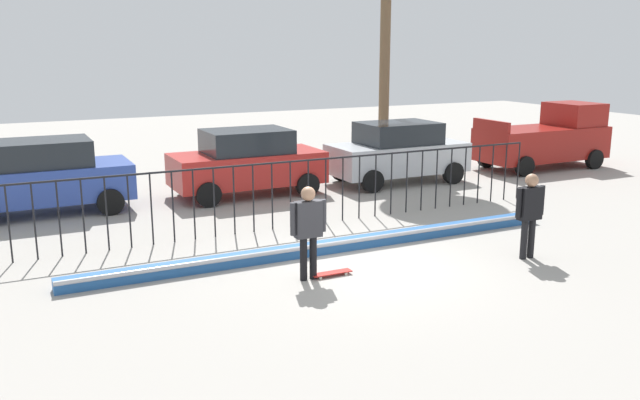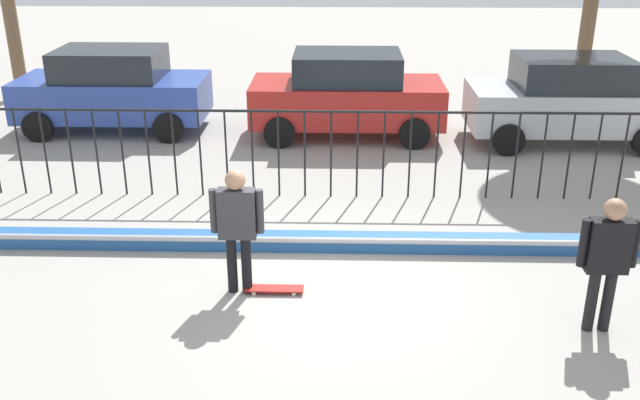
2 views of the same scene
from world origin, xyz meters
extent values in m
plane|color=#9E9991|center=(0.00, 0.00, 0.00)|extent=(60.00, 60.00, 0.00)
cube|color=#235699|center=(0.00, 1.14, 0.11)|extent=(11.00, 0.36, 0.22)
cylinder|color=#B2B2B7|center=(0.00, 0.96, 0.22)|extent=(11.00, 0.09, 0.09)
cylinder|color=black|center=(-5.60, 3.28, 0.80)|extent=(0.04, 0.04, 1.60)
cylinder|color=black|center=(-5.13, 3.28, 0.80)|extent=(0.04, 0.04, 1.60)
cylinder|color=black|center=(-4.67, 3.28, 0.80)|extent=(0.04, 0.04, 1.60)
cylinder|color=black|center=(-4.20, 3.28, 0.80)|extent=(0.04, 0.04, 1.60)
cylinder|color=black|center=(-3.73, 3.28, 0.80)|extent=(0.04, 0.04, 1.60)
cylinder|color=black|center=(-3.27, 3.28, 0.80)|extent=(0.04, 0.04, 1.60)
cylinder|color=black|center=(-2.80, 3.28, 0.80)|extent=(0.04, 0.04, 1.60)
cylinder|color=black|center=(-2.33, 3.28, 0.80)|extent=(0.04, 0.04, 1.60)
cylinder|color=black|center=(-1.87, 3.28, 0.80)|extent=(0.04, 0.04, 1.60)
cylinder|color=black|center=(-1.40, 3.28, 0.80)|extent=(0.04, 0.04, 1.60)
cylinder|color=black|center=(-0.93, 3.28, 0.80)|extent=(0.04, 0.04, 1.60)
cylinder|color=black|center=(-0.47, 3.28, 0.80)|extent=(0.04, 0.04, 1.60)
cylinder|color=black|center=(0.00, 3.28, 0.80)|extent=(0.04, 0.04, 1.60)
cylinder|color=black|center=(0.47, 3.28, 0.80)|extent=(0.04, 0.04, 1.60)
cylinder|color=black|center=(0.93, 3.28, 0.80)|extent=(0.04, 0.04, 1.60)
cylinder|color=black|center=(1.40, 3.28, 0.80)|extent=(0.04, 0.04, 1.60)
cylinder|color=black|center=(1.87, 3.28, 0.80)|extent=(0.04, 0.04, 1.60)
cylinder|color=black|center=(2.33, 3.28, 0.80)|extent=(0.04, 0.04, 1.60)
cylinder|color=black|center=(2.80, 3.28, 0.80)|extent=(0.04, 0.04, 1.60)
cylinder|color=black|center=(3.27, 3.28, 0.80)|extent=(0.04, 0.04, 1.60)
cylinder|color=black|center=(3.73, 3.28, 0.80)|extent=(0.04, 0.04, 1.60)
cylinder|color=black|center=(4.20, 3.28, 0.80)|extent=(0.04, 0.04, 1.60)
cylinder|color=black|center=(4.67, 3.28, 0.80)|extent=(0.04, 0.04, 1.60)
cylinder|color=black|center=(5.13, 3.28, 0.80)|extent=(0.04, 0.04, 1.60)
cube|color=black|center=(0.00, 3.28, 1.58)|extent=(14.00, 0.04, 0.04)
cylinder|color=black|center=(-1.28, -0.21, 0.41)|extent=(0.14, 0.14, 0.82)
cylinder|color=black|center=(-1.09, -0.21, 0.41)|extent=(0.14, 0.14, 0.82)
cube|color=#333338|center=(-1.19, -0.21, 1.15)|extent=(0.50, 0.21, 0.67)
sphere|color=#A87A5B|center=(-1.19, -0.21, 1.62)|extent=(0.27, 0.27, 0.27)
cylinder|color=#333338|center=(-1.49, -0.21, 1.19)|extent=(0.11, 0.11, 0.60)
cylinder|color=#333338|center=(-0.88, -0.21, 1.19)|extent=(0.11, 0.11, 0.60)
cube|color=#A51E19|center=(-0.72, -0.24, 0.06)|extent=(0.80, 0.20, 0.02)
cylinder|color=silver|center=(-0.45, -0.17, 0.03)|extent=(0.05, 0.03, 0.05)
cylinder|color=silver|center=(-0.45, -0.32, 0.03)|extent=(0.05, 0.03, 0.05)
cylinder|color=silver|center=(-0.99, -0.17, 0.03)|extent=(0.05, 0.03, 0.05)
cylinder|color=silver|center=(-0.99, -0.32, 0.03)|extent=(0.05, 0.03, 0.05)
cylinder|color=black|center=(3.25, -1.04, 0.41)|extent=(0.14, 0.14, 0.81)
cylinder|color=black|center=(3.44, -1.04, 0.41)|extent=(0.14, 0.14, 0.81)
cube|color=black|center=(3.34, -1.04, 1.15)|extent=(0.49, 0.21, 0.67)
sphere|color=#A87A5B|center=(3.34, -1.04, 1.62)|extent=(0.27, 0.27, 0.27)
cylinder|color=black|center=(3.04, -1.04, 1.18)|extent=(0.11, 0.11, 0.60)
cylinder|color=black|center=(3.64, -1.04, 1.18)|extent=(0.11, 0.11, 0.60)
cube|color=#2D479E|center=(-5.11, 7.34, 0.79)|extent=(4.30, 1.90, 0.90)
cube|color=#1E2328|center=(-5.11, 7.34, 1.57)|extent=(2.37, 1.71, 0.66)
cylinder|color=black|center=(-3.65, 8.29, 0.34)|extent=(0.68, 0.22, 0.68)
cylinder|color=black|center=(-3.65, 6.39, 0.34)|extent=(0.68, 0.22, 0.68)
cylinder|color=black|center=(-6.57, 8.29, 0.34)|extent=(0.68, 0.22, 0.68)
cylinder|color=black|center=(-6.57, 6.39, 0.34)|extent=(0.68, 0.22, 0.68)
cube|color=#B2231E|center=(0.31, 7.04, 0.79)|extent=(4.30, 1.90, 0.90)
cube|color=#1E2328|center=(0.31, 7.04, 1.57)|extent=(2.37, 1.71, 0.66)
cylinder|color=black|center=(1.77, 7.99, 0.34)|extent=(0.68, 0.22, 0.68)
cylinder|color=black|center=(1.77, 6.09, 0.34)|extent=(0.68, 0.22, 0.68)
cylinder|color=black|center=(-1.15, 7.99, 0.34)|extent=(0.68, 0.22, 0.68)
cylinder|color=black|center=(-1.15, 6.09, 0.34)|extent=(0.68, 0.22, 0.68)
cube|color=#B7BABF|center=(5.16, 6.67, 0.79)|extent=(4.30, 1.90, 0.90)
cube|color=#1E2328|center=(5.16, 6.67, 1.57)|extent=(2.37, 1.71, 0.66)
cylinder|color=black|center=(6.63, 7.62, 0.34)|extent=(0.68, 0.22, 0.68)
cylinder|color=black|center=(3.70, 7.62, 0.34)|extent=(0.68, 0.22, 0.68)
cylinder|color=black|center=(3.70, 5.72, 0.34)|extent=(0.68, 0.22, 0.68)
camera|label=1|loc=(-6.20, -10.84, 4.24)|focal=37.56mm
camera|label=2|loc=(0.14, -8.67, 4.84)|focal=39.86mm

